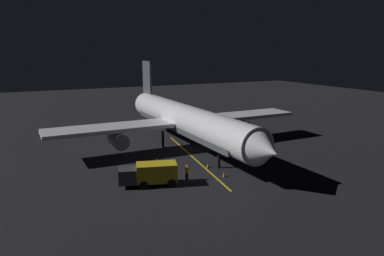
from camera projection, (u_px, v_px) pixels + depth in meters
ground_plane at (186, 150)px, 49.79m from camera, size 180.00×180.00×0.20m
apron_guide_stripe at (194, 158)px, 45.93m from camera, size 3.38×23.51×0.01m
airliner at (184, 120)px, 49.43m from camera, size 37.08×39.59×11.88m
baggage_truck at (151, 174)px, 36.29m from camera, size 6.22×3.64×2.32m
catering_truck at (234, 130)px, 56.62m from camera, size 2.94×6.35×2.18m
ground_crew_worker at (187, 172)px, 37.78m from camera, size 0.40×0.40×1.74m
traffic_cone_near_left at (168, 183)px, 36.54m from camera, size 0.50×0.50×0.55m
traffic_cone_near_right at (224, 175)px, 38.95m from camera, size 0.50×0.50×0.55m
traffic_cone_under_wing at (208, 166)px, 41.97m from camera, size 0.50×0.50×0.55m
traffic_cone_far at (157, 161)px, 43.98m from camera, size 0.50×0.50×0.55m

